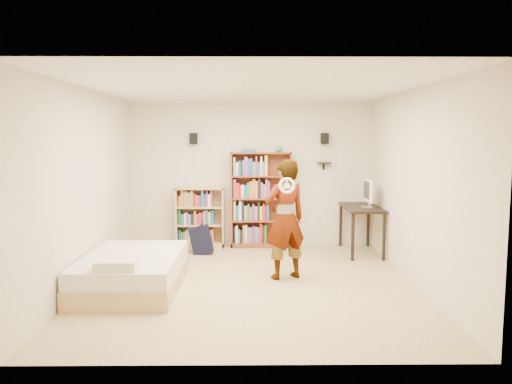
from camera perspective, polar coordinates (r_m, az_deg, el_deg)
ground at (r=7.06m, az=-0.57°, el=-10.39°), size 4.50×5.00×0.01m
room_shell at (r=6.77m, az=-0.59°, el=4.04°), size 4.52×5.02×2.71m
crown_molding at (r=6.79m, az=-0.59°, el=11.72°), size 4.50×5.00×0.06m
speaker_left at (r=9.22m, az=-7.15°, el=6.09°), size 0.14×0.12×0.20m
speaker_right at (r=9.26m, az=7.85°, el=6.08°), size 0.14×0.12×0.20m
wall_shelf at (r=9.28m, az=7.80°, el=3.31°), size 0.25×0.16×0.02m
tall_bookshelf at (r=9.18m, az=0.57°, el=-0.91°), size 1.10×0.32×1.75m
low_bookshelf at (r=9.27m, az=-6.40°, el=-2.90°), size 0.88×0.33×1.10m
computer_desk at (r=8.95m, az=11.91°, el=-4.23°), size 0.60×1.21×0.82m
imac at (r=8.75m, az=12.53°, el=-0.14°), size 0.16×0.50×0.49m
daybed at (r=6.97m, az=-13.95°, el=-8.36°), size 1.27×1.95×0.58m
person at (r=7.13m, az=3.35°, el=-3.15°), size 0.74×0.64×1.72m
wii_wheel at (r=6.75m, az=3.56°, el=0.73°), size 0.22×0.08×0.23m
navy_bag at (r=8.75m, az=-6.29°, el=-5.43°), size 0.39×0.27×0.51m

